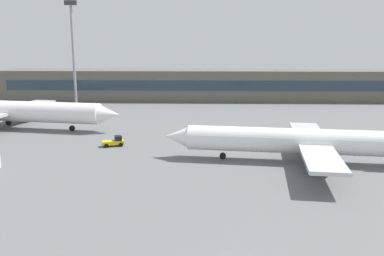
{
  "coord_description": "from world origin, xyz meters",
  "views": [
    {
      "loc": [
        -3.07,
        -28.88,
        17.41
      ],
      "look_at": [
        -5.1,
        40.0,
        3.0
      ],
      "focal_mm": 38.96,
      "sensor_mm": 36.0,
      "label": 1
    }
  ],
  "objects": [
    {
      "name": "ground_plane",
      "position": [
        0.0,
        40.0,
        0.0
      ],
      "size": [
        400.0,
        400.0,
        0.0
      ],
      "primitive_type": "plane",
      "color": "slate"
    },
    {
      "name": "airplane_near",
      "position": [
        11.58,
        30.23,
        3.15
      ],
      "size": [
        41.75,
        29.29,
        10.32
      ],
      "color": "white",
      "rests_on": "ground_plane"
    },
    {
      "name": "baggage_tug_yellow",
      "position": [
        -18.19,
        38.98,
        0.8
      ],
      "size": [
        3.89,
        2.74,
        1.75
      ],
      "color": "yellow",
      "rests_on": "ground_plane"
    },
    {
      "name": "airplane_mid",
      "position": [
        -42.38,
        52.96,
        3.55
      ],
      "size": [
        46.93,
        33.03,
        11.63
      ],
      "color": "white",
      "rests_on": "ground_plane"
    },
    {
      "name": "floodlight_tower_west",
      "position": [
        -37.85,
        82.24,
        15.93
      ],
      "size": [
        3.2,
        0.8,
        27.76
      ],
      "color": "gray",
      "rests_on": "ground_plane"
    },
    {
      "name": "terminal_building",
      "position": [
        0.0,
        95.88,
        4.5
      ],
      "size": [
        126.89,
        12.13,
        9.0
      ],
      "color": "#5B564C",
      "rests_on": "ground_plane"
    }
  ]
}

